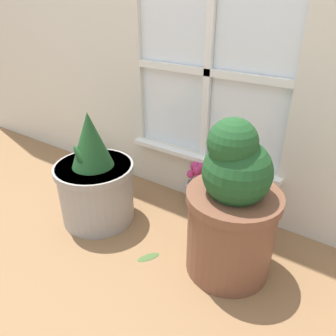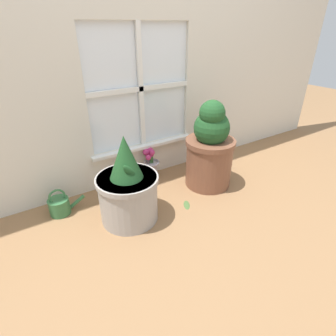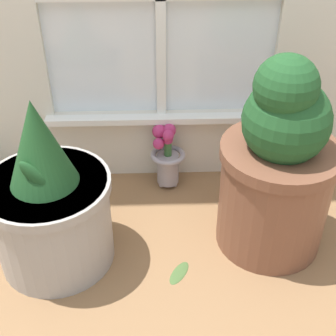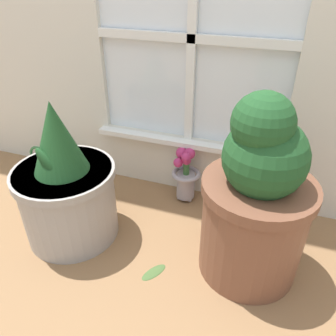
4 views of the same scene
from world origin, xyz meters
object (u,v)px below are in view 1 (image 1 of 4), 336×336
at_px(potted_plant_left, 95,181).
at_px(flower_vase, 197,185).
at_px(potted_plant_right, 232,210).
at_px(watering_can, 89,166).

xyz_separation_m(potted_plant_left, flower_vase, (0.39, 0.39, -0.09)).
xyz_separation_m(potted_plant_left, potted_plant_right, (0.73, 0.06, 0.08)).
height_order(potted_plant_left, watering_can, potted_plant_left).
relative_size(potted_plant_left, flower_vase, 2.20).
bearing_deg(watering_can, flower_vase, 6.32).
bearing_deg(watering_can, potted_plant_left, -37.93).
height_order(potted_plant_right, flower_vase, potted_plant_right).
distance_m(potted_plant_right, flower_vase, 0.51).
height_order(flower_vase, watering_can, flower_vase).
distance_m(flower_vase, watering_can, 0.78).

